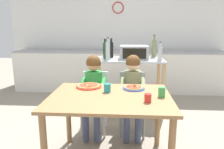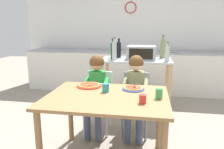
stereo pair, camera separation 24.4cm
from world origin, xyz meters
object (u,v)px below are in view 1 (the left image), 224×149
at_px(bottle_slim_sauce, 108,50).
at_px(drinking_cup_red, 148,98).
at_px(dining_chair_left, 95,97).
at_px(child_in_green_shirt, 93,86).
at_px(pizza_plate_red_rimmed, 89,86).
at_px(pizza_plate_blue_rimmed, 134,88).
at_px(drinking_cup_teal, 107,88).
at_px(kitchen_island_cart, 129,77).
at_px(bottle_dark_olive_oil, 105,50).
at_px(bottle_tall_green_wine, 154,48).
at_px(dining_table, 110,106).
at_px(bottle_brown_beer, 106,50).
at_px(drinking_cup_green, 162,92).
at_px(child_in_olive_shirt, 133,86).
at_px(bottle_clear_vinegar, 111,49).
at_px(dining_chair_right, 132,98).
at_px(toaster_oven, 134,52).
at_px(bottle_squat_spirits, 160,53).

distance_m(bottle_slim_sauce, drinking_cup_red, 1.52).
height_order(dining_chair_left, drinking_cup_red, drinking_cup_red).
bearing_deg(child_in_green_shirt, dining_chair_left, 90.00).
bearing_deg(pizza_plate_red_rimmed, pizza_plate_blue_rimmed, -4.14).
height_order(child_in_green_shirt, drinking_cup_teal, child_in_green_shirt).
bearing_deg(child_in_green_shirt, kitchen_island_cart, 58.67).
relative_size(bottle_dark_olive_oil, dining_chair_left, 0.38).
distance_m(bottle_tall_green_wine, child_in_green_shirt, 1.38).
height_order(dining_table, pizza_plate_blue_rimmed, pizza_plate_blue_rimmed).
distance_m(bottle_brown_beer, drinking_cup_green, 1.54).
bearing_deg(child_in_olive_shirt, dining_table, -110.85).
bearing_deg(bottle_brown_beer, kitchen_island_cart, 4.24).
bearing_deg(drinking_cup_red, dining_chair_left, 124.50).
bearing_deg(drinking_cup_teal, dining_table, -72.98).
bearing_deg(bottle_brown_beer, bottle_clear_vinegar, 66.91).
relative_size(child_in_olive_shirt, drinking_cup_red, 13.40).
bearing_deg(dining_chair_left, bottle_brown_beer, 80.97).
distance_m(kitchen_island_cart, child_in_green_shirt, 0.89).
height_order(bottle_tall_green_wine, drinking_cup_teal, bottle_tall_green_wine).
bearing_deg(drinking_cup_teal, drinking_cup_red, -35.50).
bearing_deg(dining_chair_right, dining_chair_left, -179.05).
bearing_deg(kitchen_island_cart, drinking_cup_green, -77.50).
bearing_deg(pizza_plate_blue_rimmed, drinking_cup_green, -44.69).
height_order(bottle_slim_sauce, pizza_plate_blue_rimmed, bottle_slim_sauce).
bearing_deg(pizza_plate_red_rimmed, toaster_oven, 64.18).
distance_m(kitchen_island_cart, drinking_cup_red, 1.57).
height_order(bottle_slim_sauce, dining_table, bottle_slim_sauce).
bearing_deg(bottle_slim_sauce, bottle_tall_green_wine, 26.24).
bearing_deg(drinking_cup_teal, drinking_cup_green, -12.87).
height_order(bottle_tall_green_wine, child_in_olive_shirt, bottle_tall_green_wine).
height_order(bottle_clear_vinegar, bottle_squat_spirits, bottle_clear_vinegar).
distance_m(pizza_plate_red_rimmed, drinking_cup_teal, 0.29).
distance_m(child_in_green_shirt, pizza_plate_red_rimmed, 0.34).
relative_size(bottle_tall_green_wine, drinking_cup_green, 3.73).
xyz_separation_m(bottle_brown_beer, pizza_plate_blue_rimmed, (0.41, -1.10, -0.29)).
height_order(toaster_oven, child_in_green_shirt, toaster_oven).
bearing_deg(bottle_clear_vinegar, dining_chair_left, -102.15).
relative_size(child_in_olive_shirt, pizza_plate_red_rimmed, 3.67).
distance_m(bottle_slim_sauce, drinking_cup_green, 1.43).
height_order(kitchen_island_cart, dining_chair_left, kitchen_island_cart).
bearing_deg(drinking_cup_green, bottle_brown_beer, 116.29).
bearing_deg(dining_chair_right, drinking_cup_red, -82.79).
xyz_separation_m(bottle_clear_vinegar, dining_chair_left, (-0.17, -0.78, -0.57)).
xyz_separation_m(bottle_brown_beer, child_in_olive_shirt, (0.41, -0.73, -0.38)).
relative_size(pizza_plate_red_rimmed, drinking_cup_red, 3.65).
bearing_deg(toaster_oven, bottle_tall_green_wine, 31.69).
bearing_deg(child_in_olive_shirt, pizza_plate_blue_rimmed, -89.99).
height_order(toaster_oven, drinking_cup_teal, toaster_oven).
bearing_deg(bottle_clear_vinegar, toaster_oven, -16.84).
distance_m(toaster_oven, bottle_squat_spirits, 0.42).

